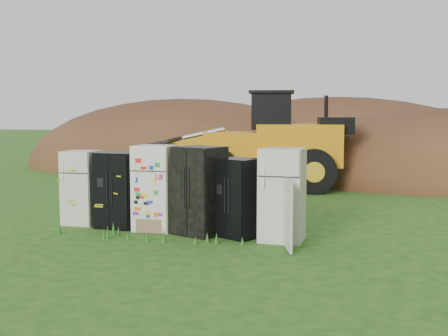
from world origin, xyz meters
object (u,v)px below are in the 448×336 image
(fridge_open_door, at_px, (282,195))
(wheel_loader, at_px, (247,140))
(fridge_leftmost, at_px, (82,188))
(fridge_dark_mid, at_px, (200,191))
(fridge_black_side, at_px, (118,190))
(fridge_black_right, at_px, (239,198))
(fridge_sticker, at_px, (155,188))

(fridge_open_door, xyz_separation_m, wheel_loader, (-3.11, 7.31, 0.72))
(fridge_leftmost, height_order, wheel_loader, wheel_loader)
(fridge_dark_mid, bearing_deg, wheel_loader, 116.52)
(fridge_black_side, bearing_deg, fridge_leftmost, 176.18)
(fridge_black_right, bearing_deg, fridge_dark_mid, -154.68)
(fridge_leftmost, bearing_deg, fridge_dark_mid, -7.27)
(fridge_leftmost, relative_size, fridge_black_side, 1.00)
(fridge_dark_mid, relative_size, fridge_black_right, 1.14)
(fridge_sticker, bearing_deg, fridge_black_side, 174.48)
(fridge_open_door, bearing_deg, wheel_loader, 110.14)
(fridge_black_side, xyz_separation_m, fridge_sticker, (0.90, 0.04, 0.08))
(wheel_loader, bearing_deg, fridge_sticker, -102.46)
(fridge_dark_mid, distance_m, fridge_black_right, 0.87)
(fridge_black_right, height_order, wheel_loader, wheel_loader)
(fridge_black_side, bearing_deg, fridge_sticker, 0.44)
(fridge_black_side, xyz_separation_m, wheel_loader, (0.68, 7.28, 0.80))
(fridge_leftmost, relative_size, wheel_loader, 0.25)
(wheel_loader, bearing_deg, fridge_dark_mid, -93.98)
(wheel_loader, bearing_deg, fridge_black_right, -87.52)
(fridge_black_right, relative_size, wheel_loader, 0.24)
(fridge_black_side, height_order, fridge_dark_mid, fridge_dark_mid)
(fridge_leftmost, distance_m, wheel_loader, 7.48)
(fridge_dark_mid, xyz_separation_m, wheel_loader, (-1.32, 7.32, 0.72))
(fridge_open_door, height_order, wheel_loader, wheel_loader)
(fridge_black_right, bearing_deg, fridge_leftmost, -157.90)
(wheel_loader, bearing_deg, fridge_leftmost, -117.07)
(fridge_sticker, bearing_deg, fridge_black_right, -8.68)
(fridge_black_side, distance_m, fridge_dark_mid, 2.01)
(fridge_sticker, height_order, fridge_dark_mid, fridge_dark_mid)
(fridge_dark_mid, relative_size, fridge_open_door, 1.00)
(fridge_dark_mid, height_order, fridge_open_door, same)
(fridge_black_side, height_order, wheel_loader, wheel_loader)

